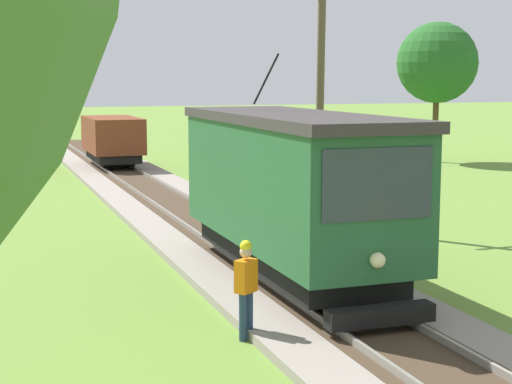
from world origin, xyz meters
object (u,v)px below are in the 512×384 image
utility_pole_mid (320,93)px  tree_left_far (437,63)px  second_worker (246,285)px  freight_car (113,139)px  red_tram (291,188)px

utility_pole_mid → tree_left_far: utility_pole_mid is taller
second_worker → freight_car: bearing=142.0°
freight_car → tree_left_far: 17.73m
red_tram → freight_car: 23.81m
red_tram → second_worker: bearing=-123.5°
red_tram → second_worker: 4.04m
freight_car → second_worker: (-2.12, -27.02, -0.57)m
red_tram → utility_pole_mid: bearing=61.1°
red_tram → tree_left_far: size_ratio=1.13×
freight_car → second_worker: bearing=-94.5°
red_tram → utility_pole_mid: size_ratio=1.06×
utility_pole_mid → second_worker: (-5.59, -9.49, -3.13)m
utility_pole_mid → tree_left_far: bearing=48.5°
second_worker → tree_left_far: 31.92m
utility_pole_mid → second_worker: utility_pole_mid is taller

